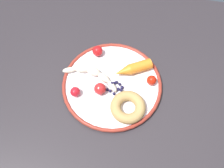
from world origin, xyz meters
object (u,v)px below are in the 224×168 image
plate (112,84)px  donut (128,107)px  tomato_mid (98,51)px  tomato_near (152,80)px  banana (92,74)px  dining_table (101,91)px  carrot_orange (133,69)px  blueberry_pile (115,87)px  tomato_extra (75,92)px  tomato_far (100,89)px

plate → donut: bearing=129.2°
donut → tomato_mid: tomato_mid is taller
tomato_near → tomato_mid: size_ratio=0.89×
banana → tomato_near: bearing=-177.4°
dining_table → tomato_mid: 0.15m
banana → carrot_orange: size_ratio=1.57×
blueberry_pile → tomato_extra: bearing=19.9°
blueberry_pile → tomato_near: tomato_near is taller
carrot_orange → tomato_near: 0.07m
dining_table → donut: 0.18m
tomato_near → tomato_far: (0.16, 0.06, 0.00)m
dining_table → donut: donut is taller
dining_table → donut: size_ratio=9.64×
carrot_orange → tomato_mid: bearing=-20.2°
tomato_near → tomato_extra: size_ratio=1.01×
dining_table → blueberry_pile: 0.12m
blueberry_pile → tomato_extra: 0.13m
banana → carrot_orange: bearing=-162.5°
banana → carrot_orange: carrot_orange is taller
dining_table → donut: bearing=140.0°
tomato_mid → tomato_extra: 0.17m
tomato_extra → donut: bearing=172.8°
dining_table → carrot_orange: carrot_orange is taller
tomato_far → donut: bearing=155.1°
dining_table → banana: 0.11m
blueberry_pile → tomato_far: size_ratio=1.50×
tomato_near → tomato_mid: tomato_mid is taller
carrot_orange → tomato_extra: bearing=34.7°
banana → tomato_near: tomato_near is taller
carrot_orange → tomato_extra: (0.17, 0.12, -0.00)m
blueberry_pile → tomato_far: (0.05, 0.02, 0.01)m
banana → blueberry_pile: banana is taller
tomato_extra → tomato_mid: bearing=-103.0°
tomato_near → tomato_mid: 0.21m
dining_table → tomato_near: (-0.17, -0.02, 0.11)m
banana → tomato_far: (-0.04, 0.05, 0.01)m
tomato_mid → tomato_extra: bearing=77.0°
blueberry_pile → tomato_extra: tomato_extra is taller
dining_table → tomato_extra: size_ratio=33.07×
donut → tomato_mid: bearing=-54.3°
banana → tomato_extra: size_ratio=6.27×
plate → tomato_near: 0.13m
plate → tomato_extra: (0.11, 0.06, 0.02)m
blueberry_pile → donut: bearing=128.4°
dining_table → tomato_far: 0.12m
banana → carrot_orange: 0.14m
banana → tomato_extra: (0.04, 0.08, 0.00)m
tomato_mid → tomato_near: bearing=157.7°
tomato_mid → tomato_extra: (0.04, 0.17, -0.00)m
donut → tomato_near: same height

